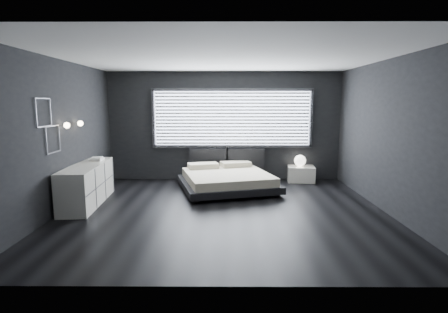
{
  "coord_description": "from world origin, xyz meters",
  "views": [
    {
      "loc": [
        0.04,
        -6.34,
        2.01
      ],
      "look_at": [
        0.0,
        0.85,
        0.9
      ],
      "focal_mm": 28.0,
      "sensor_mm": 36.0,
      "label": 1
    }
  ],
  "objects": [
    {
      "name": "wall_art_lower",
      "position": [
        -2.98,
        -0.3,
        1.38
      ],
      "size": [
        0.01,
        0.48,
        0.48
      ],
      "color": "#47474C",
      "rests_on": "ground"
    },
    {
      "name": "wall_art_upper",
      "position": [
        -2.98,
        -0.55,
        1.85
      ],
      "size": [
        0.01,
        0.48,
        0.48
      ],
      "color": "#47474C",
      "rests_on": "ground"
    },
    {
      "name": "room",
      "position": [
        0.0,
        0.0,
        1.4
      ],
      "size": [
        6.04,
        6.0,
        2.8
      ],
      "color": "black",
      "rests_on": "ground"
    },
    {
      "name": "orb_lamp",
      "position": [
        1.94,
        2.51,
        0.54
      ],
      "size": [
        0.29,
        0.29,
        0.29
      ],
      "primitive_type": "sphere",
      "color": "white",
      "rests_on": "nightstand"
    },
    {
      "name": "sconce_far",
      "position": [
        -2.88,
        0.65,
        1.6
      ],
      "size": [
        0.18,
        0.11,
        0.11
      ],
      "color": "silver",
      "rests_on": "ground"
    },
    {
      "name": "nightstand",
      "position": [
        1.98,
        2.5,
        0.2
      ],
      "size": [
        0.73,
        0.63,
        0.39
      ],
      "primitive_type": "cube",
      "rotation": [
        0.0,
        0.0,
        -0.11
      ],
      "color": "white",
      "rests_on": "ground"
    },
    {
      "name": "bed",
      "position": [
        0.06,
        1.59,
        0.25
      ],
      "size": [
        2.5,
        2.43,
        0.53
      ],
      "color": "black",
      "rests_on": "ground"
    },
    {
      "name": "sconce_near",
      "position": [
        -2.88,
        0.05,
        1.6
      ],
      "size": [
        0.18,
        0.11,
        0.11
      ],
      "color": "silver",
      "rests_on": "ground"
    },
    {
      "name": "book_stack",
      "position": [
        -2.72,
        0.99,
        0.82
      ],
      "size": [
        0.27,
        0.35,
        0.07
      ],
      "color": "white",
      "rests_on": "dresser"
    },
    {
      "name": "dresser",
      "position": [
        -2.73,
        0.46,
        0.4
      ],
      "size": [
        0.7,
        2.02,
        0.79
      ],
      "color": "white",
      "rests_on": "ground"
    },
    {
      "name": "window",
      "position": [
        0.2,
        2.7,
        1.61
      ],
      "size": [
        4.14,
        0.09,
        1.52
      ],
      "color": "white",
      "rests_on": "ground"
    },
    {
      "name": "headboard",
      "position": [
        0.07,
        2.64,
        0.57
      ],
      "size": [
        1.96,
        0.16,
        0.52
      ],
      "color": "black",
      "rests_on": "ground"
    }
  ]
}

